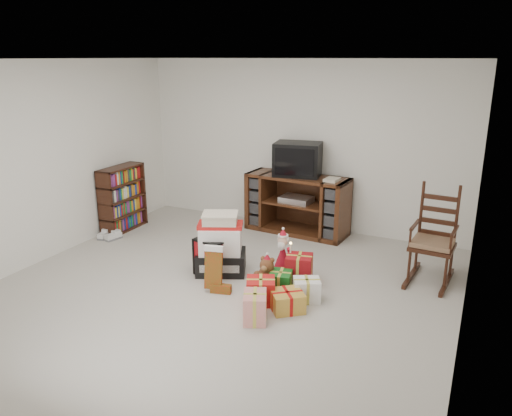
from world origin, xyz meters
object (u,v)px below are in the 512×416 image
at_px(santa_figurine, 283,257).
at_px(mrs_claus_figurine, 211,239).
at_px(gift_pile, 221,247).
at_px(red_suitcase, 210,258).
at_px(bookshelf, 123,200).
at_px(rocking_chair, 433,247).
at_px(tv_stand, 297,204).
at_px(crt_television, 298,159).
at_px(teddy_bear, 268,274).
at_px(sneaker_pair, 109,236).
at_px(gift_cluster, 282,288).

relative_size(santa_figurine, mrs_claus_figurine, 0.92).
height_order(gift_pile, red_suitcase, gift_pile).
relative_size(bookshelf, rocking_chair, 0.82).
relative_size(tv_stand, bookshelf, 1.60).
distance_m(tv_stand, red_suitcase, 1.97).
distance_m(rocking_chair, crt_television, 2.33).
bearing_deg(rocking_chair, santa_figurine, -155.39).
height_order(tv_stand, rocking_chair, rocking_chair).
bearing_deg(rocking_chair, tv_stand, 160.66).
bearing_deg(mrs_claus_figurine, teddy_bear, -26.33).
bearing_deg(mrs_claus_figurine, sneaker_pair, -178.40).
bearing_deg(sneaker_pair, tv_stand, 30.31).
xyz_separation_m(bookshelf, crt_television, (2.40, 1.02, 0.64)).
bearing_deg(red_suitcase, bookshelf, 167.67).
height_order(red_suitcase, gift_cluster, red_suitcase).
xyz_separation_m(tv_stand, sneaker_pair, (-2.35, -1.43, -0.39)).
bearing_deg(red_suitcase, sneaker_pair, 178.09).
xyz_separation_m(gift_pile, sneaker_pair, (-2.03, 0.33, -0.28)).
relative_size(santa_figurine, sneaker_pair, 1.81).
xyz_separation_m(gift_pile, gift_cluster, (0.95, -0.37, -0.18)).
distance_m(teddy_bear, gift_cluster, 0.36).
height_order(rocking_chair, gift_pile, rocking_chair).
distance_m(rocking_chair, mrs_claus_figurine, 2.74).
bearing_deg(crt_television, gift_pile, -108.69).
height_order(tv_stand, red_suitcase, tv_stand).
xyz_separation_m(tv_stand, crt_television, (-0.02, 0.02, 0.67)).
height_order(mrs_claus_figurine, crt_television, crt_television).
bearing_deg(gift_pile, tv_stand, 56.30).
relative_size(tv_stand, sneaker_pair, 4.87).
distance_m(rocking_chair, santa_figurine, 1.75).
bearing_deg(gift_cluster, gift_pile, 158.49).
bearing_deg(sneaker_pair, santa_figurine, -2.23).
xyz_separation_m(tv_stand, rocking_chair, (2.01, -0.89, -0.03)).
height_order(rocking_chair, crt_television, crt_television).
distance_m(mrs_claus_figurine, gift_cluster, 1.51).
relative_size(bookshelf, crt_television, 1.35).
height_order(teddy_bear, sneaker_pair, teddy_bear).
xyz_separation_m(teddy_bear, crt_television, (-0.38, 1.92, 0.94)).
bearing_deg(teddy_bear, gift_cluster, -41.45).
xyz_separation_m(bookshelf, gift_pile, (2.10, -0.77, -0.15)).
height_order(bookshelf, sneaker_pair, bookshelf).
xyz_separation_m(gift_pile, crt_television, (0.30, 1.78, 0.78)).
xyz_separation_m(red_suitcase, mrs_claus_figurine, (-0.30, 0.53, 0.01)).
bearing_deg(rocking_chair, crt_television, 160.47).
distance_m(bookshelf, red_suitcase, 2.25).
relative_size(bookshelf, mrs_claus_figurine, 1.55).
bearing_deg(rocking_chair, mrs_claus_figurine, -165.00).
bearing_deg(tv_stand, gift_cluster, -68.55).
xyz_separation_m(gift_pile, mrs_claus_figurine, (-0.36, 0.38, -0.08)).
xyz_separation_m(gift_pile, red_suitcase, (-0.06, -0.15, -0.09)).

